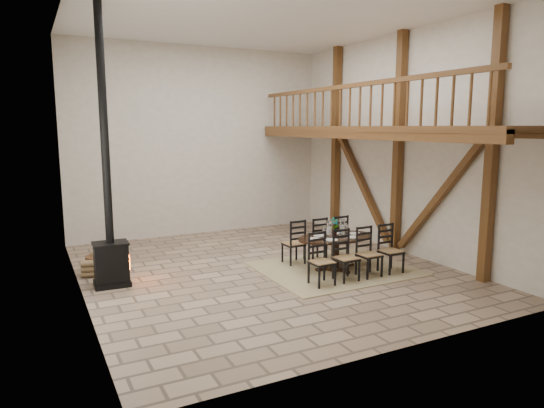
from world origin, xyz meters
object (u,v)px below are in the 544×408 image
wood_stove (109,225)px  log_stack (90,269)px  log_basket (97,262)px  dining_table (337,253)px

wood_stove → log_stack: wood_stove is taller
wood_stove → log_basket: bearing=97.4°
dining_table → log_basket: size_ratio=4.51×
wood_stove → log_stack: (-0.30, 0.77, -0.98)m
dining_table → wood_stove: wood_stove is taller
dining_table → wood_stove: 4.45m
dining_table → log_basket: dining_table is taller
dining_table → wood_stove: (-4.26, 1.06, 0.77)m
dining_table → log_basket: 4.90m
log_stack → log_basket: bearing=64.5°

